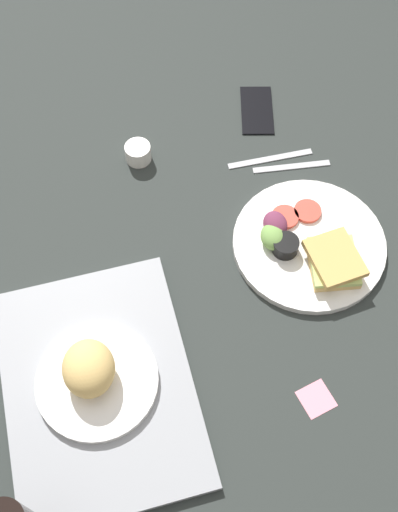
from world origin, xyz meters
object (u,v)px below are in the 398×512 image
Objects in this scene: serving_tray at (99,386)px; bread_plate_near at (93,375)px; knife at (270,158)px; fork at (292,166)px; sticky_note at (316,399)px; cell_phone at (257,110)px; plate_with_salad at (309,245)px; espresso_cup at (138,153)px.

bread_plate_near is (0.92, 0.38, 3.68)cm from serving_tray.
knife is at bearing -45.27° from bread_plate_near.
sticky_note is (-50.76, 9.55, -0.19)cm from fork.
knife is at bearing -170.95° from cell_phone.
knife is at bearing -32.99° from fork.
bread_plate_near is at bearing 22.21° from serving_tray.
bread_plate_near is 0.71× the size of plate_with_salad.
sticky_note is at bearing -104.52° from serving_tray.
knife is (-5.88, -28.29, -1.75)cm from espresso_cup.
plate_with_salad is 37.96cm from cell_phone.
espresso_cup is at bearing -17.27° from bread_plate_near.
espresso_cup is 0.29× the size of knife.
fork is (20.64, -2.40, -1.37)cm from plate_with_salad.
fork is (-8.88, -32.29, -1.75)cm from espresso_cup.
cell_phone is at bearing -36.83° from serving_tray.
sticky_note is (-68.04, 6.08, -0.34)cm from cell_phone.
serving_tray is 49.17cm from plate_with_salad.
serving_tray is at bearing 43.93° from knife.
plate_with_salad reaches higher than serving_tray.
espresso_cup reaches higher than fork.
fork is (40.11, -47.52, -4.23)cm from bread_plate_near.
serving_tray is 62.50cm from fork.
plate_with_salad is 1.81× the size of fork.
knife is (23.64, 1.60, -1.37)cm from plate_with_salad.
fork is 0.89× the size of knife.
bread_plate_near is 51.36cm from espresso_cup.
bread_plate_near reaches higher than fork.
cell_phone is (37.92, 1.06, -1.22)cm from plate_with_salad.
cell_phone is at bearing 1.60° from plate_with_salad.
cell_phone is 2.57× the size of sticky_note.
bread_plate_near is 1.51× the size of cell_phone.
serving_tray reaches higher than cell_phone.
espresso_cup reaches higher than knife.
cell_phone is at bearing -74.78° from fork.
bread_plate_near reaches higher than espresso_cup.
plate_with_salad is at bearing -134.65° from espresso_cup.
cell_phone is at bearing -37.51° from bread_plate_near.
espresso_cup reaches higher than sticky_note.
plate_with_salad is 23.74cm from knife.
bread_plate_near reaches higher than cell_phone.
sticky_note is (-10.65, -37.97, -4.42)cm from bread_plate_near.
serving_tray is at bearing 114.50° from plate_with_salad.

